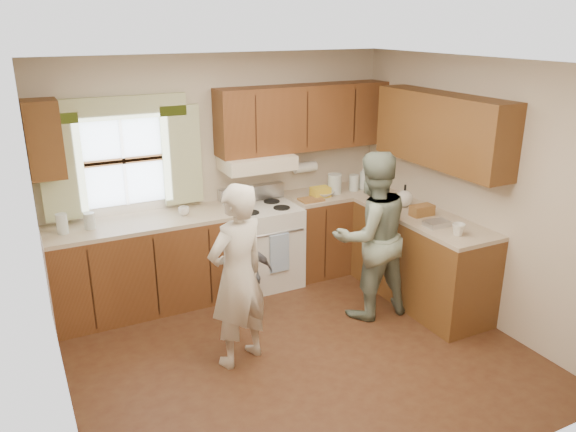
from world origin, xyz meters
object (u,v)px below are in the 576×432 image
stove (262,244)px  woman_left (237,276)px  child (250,276)px  woman_right (371,236)px

stove → woman_left: size_ratio=0.67×
woman_left → stove: bearing=-140.9°
stove → child: bearing=-123.6°
stove → woman_left: 1.57m
woman_right → child: (-1.08, 0.49, -0.40)m
stove → woman_right: bearing=-59.1°
woman_left → child: 0.87m
woman_left → woman_right: 1.48m
woman_right → child: size_ratio=1.91×
stove → woman_right: size_ratio=0.64×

